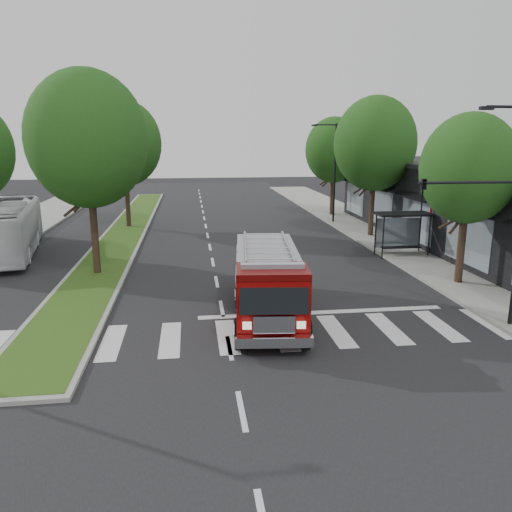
# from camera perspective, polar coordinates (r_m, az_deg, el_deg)

# --- Properties ---
(ground) EXTENTS (140.00, 140.00, 0.00)m
(ground) POSITION_cam_1_polar(r_m,az_deg,el_deg) (20.79, -3.93, -6.03)
(ground) COLOR black
(ground) RESTS_ON ground
(sidewalk_right) EXTENTS (5.00, 80.00, 0.15)m
(sidewalk_right) POSITION_cam_1_polar(r_m,az_deg,el_deg) (33.29, 16.89, 0.96)
(sidewalk_right) COLOR gray
(sidewalk_right) RESTS_ON ground
(median) EXTENTS (3.00, 50.00, 0.15)m
(median) POSITION_cam_1_polar(r_m,az_deg,el_deg) (38.50, -14.64, 2.73)
(median) COLOR gray
(median) RESTS_ON ground
(storefront_row) EXTENTS (8.00, 30.00, 5.00)m
(storefront_row) POSITION_cam_1_polar(r_m,az_deg,el_deg) (34.99, 23.92, 5.00)
(storefront_row) COLOR black
(storefront_row) RESTS_ON ground
(bus_shelter) EXTENTS (3.20, 1.60, 2.61)m
(bus_shelter) POSITION_cam_1_polar(r_m,az_deg,el_deg) (30.74, 16.32, 3.74)
(bus_shelter) COLOR black
(bus_shelter) RESTS_ON ground
(tree_right_near) EXTENTS (4.40, 4.40, 8.05)m
(tree_right_near) POSITION_cam_1_polar(r_m,az_deg,el_deg) (25.06, 23.14, 9.14)
(tree_right_near) COLOR black
(tree_right_near) RESTS_ON ground
(tree_right_mid) EXTENTS (5.60, 5.60, 9.72)m
(tree_right_mid) POSITION_cam_1_polar(r_m,az_deg,el_deg) (35.89, 13.45, 12.36)
(tree_right_mid) COLOR black
(tree_right_mid) RESTS_ON ground
(tree_right_far) EXTENTS (5.00, 5.00, 8.73)m
(tree_right_far) POSITION_cam_1_polar(r_m,az_deg,el_deg) (45.40, 8.87, 11.87)
(tree_right_far) COLOR black
(tree_right_far) RESTS_ON ground
(tree_median_near) EXTENTS (5.80, 5.80, 10.16)m
(tree_median_near) POSITION_cam_1_polar(r_m,az_deg,el_deg) (26.04, -18.70, 12.51)
(tree_median_near) COLOR black
(tree_median_near) RESTS_ON ground
(tree_median_far) EXTENTS (5.60, 5.60, 9.72)m
(tree_median_far) POSITION_cam_1_polar(r_m,az_deg,el_deg) (39.88, -14.84, 12.35)
(tree_median_far) COLOR black
(tree_median_far) RESTS_ON ground
(streetlight_right_near) EXTENTS (4.08, 0.22, 8.00)m
(streetlight_right_near) POSITION_cam_1_polar(r_m,az_deg,el_deg) (19.48, 26.22, 5.44)
(streetlight_right_near) COLOR black
(streetlight_right_near) RESTS_ON ground
(streetlight_right_far) EXTENTS (2.11, 0.20, 8.00)m
(streetlight_right_far) POSITION_cam_1_polar(r_m,az_deg,el_deg) (41.29, 8.81, 9.85)
(streetlight_right_far) COLOR black
(streetlight_right_far) RESTS_ON ground
(fire_engine) EXTENTS (3.29, 8.46, 2.86)m
(fire_engine) POSITION_cam_1_polar(r_m,az_deg,el_deg) (19.61, 1.34, -2.99)
(fire_engine) COLOR #520504
(fire_engine) RESTS_ON ground
(city_bus) EXTENTS (4.77, 11.71, 3.18)m
(city_bus) POSITION_cam_1_polar(r_m,az_deg,el_deg) (33.44, -26.36, 2.84)
(city_bus) COLOR silver
(city_bus) RESTS_ON ground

